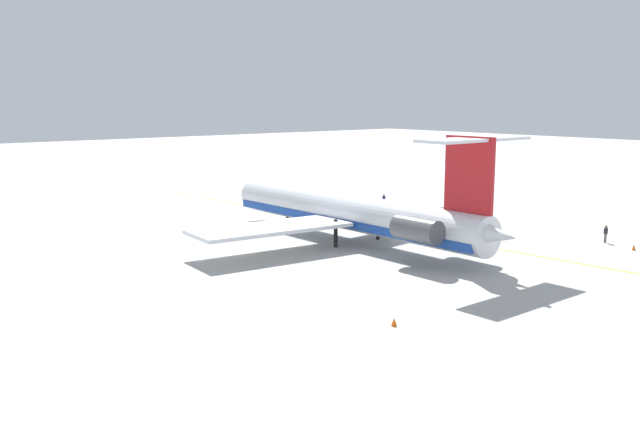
% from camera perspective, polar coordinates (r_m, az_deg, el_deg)
% --- Properties ---
extents(ground, '(382.42, 382.42, 0.00)m').
position_cam_1_polar(ground, '(74.49, 6.18, -1.44)').
color(ground, '#ADADA8').
extents(main_jetliner, '(39.39, 35.10, 11.50)m').
position_cam_1_polar(main_jetliner, '(70.77, 3.08, 0.58)').
color(main_jetliner, silver).
rests_on(main_jetliner, ground).
extents(ground_crew_near_nose, '(0.35, 0.30, 1.70)m').
position_cam_1_polar(ground_crew_near_nose, '(95.77, 5.27, 1.77)').
color(ground_crew_near_nose, black).
rests_on(ground_crew_near_nose, ground).
extents(ground_crew_near_tail, '(0.44, 0.28, 1.77)m').
position_cam_1_polar(ground_crew_near_tail, '(91.73, 9.92, 1.33)').
color(ground_crew_near_tail, black).
rests_on(ground_crew_near_tail, ground).
extents(ground_crew_portside, '(0.29, 0.41, 1.81)m').
position_cam_1_polar(ground_crew_portside, '(77.04, 22.42, -0.89)').
color(ground_crew_portside, black).
rests_on(ground_crew_portside, ground).
extents(safety_cone_wingtip, '(0.40, 0.40, 0.55)m').
position_cam_1_polar(safety_cone_wingtip, '(74.50, 24.36, -2.07)').
color(safety_cone_wingtip, '#EA590F').
rests_on(safety_cone_wingtip, ground).
extents(safety_cone_tail, '(0.40, 0.40, 0.55)m').
position_cam_1_polar(safety_cone_tail, '(45.99, 6.10, -8.32)').
color(safety_cone_tail, '#EA590F').
rests_on(safety_cone_tail, ground).
extents(taxiway_centreline, '(91.16, 7.95, 0.01)m').
position_cam_1_polar(taxiway_centreline, '(77.41, 6.72, -1.01)').
color(taxiway_centreline, gold).
rests_on(taxiway_centreline, ground).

